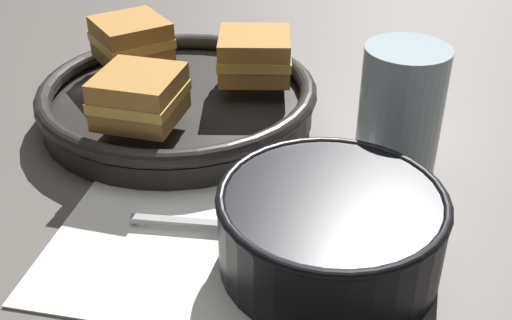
# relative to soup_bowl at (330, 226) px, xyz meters

# --- Properties ---
(ground_plane) EXTENTS (4.00, 4.00, 0.00)m
(ground_plane) POSITION_rel_soup_bowl_xyz_m (-0.11, 0.05, -0.04)
(ground_plane) COLOR #56514C
(napkin) EXTENTS (0.26, 0.23, 0.00)m
(napkin) POSITION_rel_soup_bowl_xyz_m (-0.09, 0.02, -0.04)
(napkin) COLOR white
(napkin) RESTS_ON ground_plane
(soup_bowl) EXTENTS (0.17, 0.17, 0.07)m
(soup_bowl) POSITION_rel_soup_bowl_xyz_m (0.00, 0.00, 0.00)
(soup_bowl) COLOR black
(soup_bowl) RESTS_ON ground_plane
(spoon) EXTENTS (0.15, 0.03, 0.01)m
(spoon) POSITION_rel_soup_bowl_xyz_m (-0.06, 0.03, -0.03)
(spoon) COLOR #9E9EA3
(spoon) RESTS_ON napkin
(skillet) EXTENTS (0.30, 0.30, 0.04)m
(skillet) POSITION_rel_soup_bowl_xyz_m (-0.17, 0.21, -0.02)
(skillet) COLOR black
(skillet) RESTS_ON ground_plane
(sandwich_near_left) EXTENTS (0.09, 0.08, 0.05)m
(sandwich_near_left) POSITION_rel_soup_bowl_xyz_m (-0.10, 0.24, 0.03)
(sandwich_near_left) COLOR #B27A38
(sandwich_near_left) RESTS_ON skillet
(sandwich_near_right) EXTENTS (0.11, 0.11, 0.05)m
(sandwich_near_right) POSITION_rel_soup_bowl_xyz_m (-0.24, 0.26, 0.03)
(sandwich_near_right) COLOR #B27A38
(sandwich_near_right) RESTS_ON skillet
(sandwich_far_left) EXTENTS (0.08, 0.08, 0.05)m
(sandwich_far_left) POSITION_rel_soup_bowl_xyz_m (-0.19, 0.13, 0.03)
(sandwich_far_left) COLOR #B27A38
(sandwich_far_left) RESTS_ON skillet
(drinking_glass) EXTENTS (0.08, 0.08, 0.12)m
(drinking_glass) POSITION_rel_soup_bowl_xyz_m (0.05, 0.15, 0.02)
(drinking_glass) COLOR silver
(drinking_glass) RESTS_ON ground_plane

